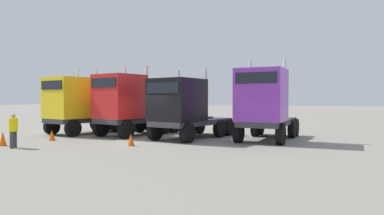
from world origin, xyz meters
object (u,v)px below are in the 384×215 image
at_px(semi_truck_red, 126,104).
at_px(traffic_cone_mid, 131,140).
at_px(traffic_cone_near, 52,135).
at_px(traffic_cone_far, 3,139).
at_px(visitor_in_hivis, 13,128).
at_px(semi_truck_yellow, 77,105).
at_px(semi_truck_black, 183,107).
at_px(semi_truck_purple, 264,104).

distance_m(semi_truck_red, traffic_cone_mid, 4.97).
distance_m(traffic_cone_near, traffic_cone_far, 2.72).
bearing_deg(semi_truck_red, traffic_cone_near, -22.42).
relative_size(visitor_in_hivis, traffic_cone_near, 2.76).
height_order(visitor_in_hivis, traffic_cone_mid, visitor_in_hivis).
bearing_deg(traffic_cone_far, semi_truck_red, 61.01).
bearing_deg(semi_truck_yellow, semi_truck_red, 106.31).
distance_m(visitor_in_hivis, traffic_cone_far, 1.33).
bearing_deg(semi_truck_black, visitor_in_hivis, -32.78).
relative_size(semi_truck_yellow, semi_truck_red, 1.04).
bearing_deg(traffic_cone_near, traffic_cone_far, -104.23).
relative_size(semi_truck_black, traffic_cone_mid, 10.10).
relative_size(semi_truck_black, traffic_cone_near, 10.47).
relative_size(semi_truck_black, visitor_in_hivis, 3.79).
bearing_deg(traffic_cone_near, visitor_in_hivis, -81.42).
bearing_deg(semi_truck_purple, semi_truck_black, -76.31).
xyz_separation_m(traffic_cone_near, traffic_cone_mid, (5.27, -0.48, 0.01)).
relative_size(traffic_cone_near, traffic_cone_mid, 0.96).
bearing_deg(traffic_cone_mid, semi_truck_black, 66.96).
bearing_deg(semi_truck_purple, traffic_cone_far, -57.60).
height_order(semi_truck_black, visitor_in_hivis, semi_truck_black).
relative_size(semi_truck_purple, traffic_cone_mid, 9.85).
distance_m(semi_truck_purple, traffic_cone_far, 13.43).
distance_m(semi_truck_purple, visitor_in_hivis, 12.60).
height_order(semi_truck_purple, traffic_cone_far, semi_truck_purple).
bearing_deg(visitor_in_hivis, traffic_cone_mid, -166.06).
distance_m(semi_truck_black, traffic_cone_near, 7.44).
distance_m(semi_truck_red, semi_truck_purple, 8.44).
relative_size(semi_truck_purple, traffic_cone_far, 8.39).
distance_m(semi_truck_yellow, semi_truck_purple, 12.08).
bearing_deg(semi_truck_yellow, traffic_cone_far, 17.98).
bearing_deg(traffic_cone_mid, traffic_cone_far, -160.07).
bearing_deg(semi_truck_black, semi_truck_purple, 112.73).
relative_size(semi_truck_black, traffic_cone_far, 8.59).
distance_m(semi_truck_yellow, traffic_cone_far, 6.19).
distance_m(semi_truck_black, semi_truck_purple, 4.49).
xyz_separation_m(semi_truck_purple, visitor_in_hivis, (-10.66, -6.62, -1.08)).
bearing_deg(semi_truck_yellow, traffic_cone_mid, 73.60).
relative_size(semi_truck_black, semi_truck_purple, 1.02).
xyz_separation_m(semi_truck_yellow, traffic_cone_near, (0.95, -3.36, -1.63)).
height_order(semi_truck_black, traffic_cone_far, semi_truck_black).
height_order(semi_truck_red, traffic_cone_near, semi_truck_red).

